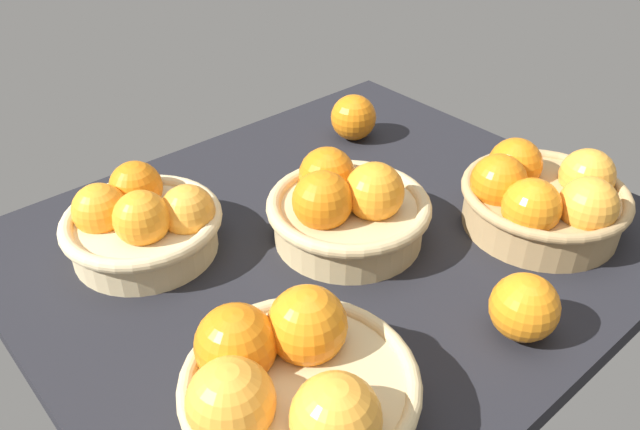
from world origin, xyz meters
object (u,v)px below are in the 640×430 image
(basket_far_right, at_px, (291,386))
(loose_orange_back_gap, at_px, (353,117))
(basket_near_right, at_px, (143,222))
(basket_center, at_px, (346,208))
(basket_far_left, at_px, (543,198))
(loose_orange_front_gap, at_px, (524,307))

(basket_far_right, bearing_deg, loose_orange_back_gap, -139.24)
(basket_near_right, relative_size, loose_orange_back_gap, 2.67)
(basket_center, bearing_deg, basket_far_right, 37.31)
(basket_far_left, relative_size, loose_orange_front_gap, 2.92)
(basket_center, relative_size, loose_orange_back_gap, 2.82)
(basket_center, distance_m, basket_near_right, 0.27)
(basket_far_right, distance_m, basket_near_right, 0.35)
(basket_far_left, relative_size, basket_center, 1.03)
(basket_far_left, distance_m, basket_center, 0.27)
(basket_far_left, xyz_separation_m, basket_far_right, (0.47, 0.03, 0.00))
(basket_far_left, xyz_separation_m, basket_center, (0.22, -0.16, -0.00))
(basket_far_right, bearing_deg, loose_orange_front_gap, 164.01)
(basket_far_right, height_order, basket_center, same)
(basket_far_right, relative_size, basket_near_right, 1.11)
(basket_far_right, distance_m, loose_orange_back_gap, 0.60)
(basket_far_left, bearing_deg, basket_near_right, -35.75)
(loose_orange_back_gap, bearing_deg, loose_orange_front_gap, 68.69)
(basket_center, height_order, basket_near_right, basket_center)
(basket_near_right, bearing_deg, basket_far_left, 144.25)
(basket_center, height_order, loose_orange_back_gap, basket_center)
(basket_center, distance_m, loose_orange_front_gap, 0.27)
(basket_far_left, bearing_deg, basket_center, -36.29)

